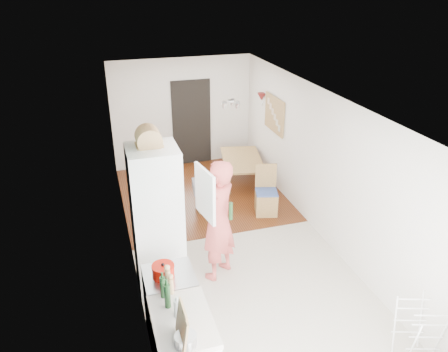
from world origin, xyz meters
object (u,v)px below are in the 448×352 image
dining_table (243,171)px  drying_rack (417,331)px  dining_chair (267,191)px  stool (205,200)px  person (218,211)px

dining_table → drying_rack: drying_rack is taller
dining_chair → stool: 1.19m
dining_chair → stool: size_ratio=2.27×
drying_rack → dining_table: bearing=112.2°
drying_rack → person: bearing=147.8°
person → dining_chair: size_ratio=2.33×
person → drying_rack: size_ratio=2.93×
drying_rack → dining_chair: bearing=114.8°
stool → drying_rack: 4.39m
person → dining_table: size_ratio=1.75×
dining_chair → drying_rack: (0.41, -3.67, -0.10)m
dining_chair → person: bearing=-117.3°
person → dining_table: 3.44m
person → dining_table: person is taller
dining_table → dining_chair: (-0.06, -1.50, 0.25)m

